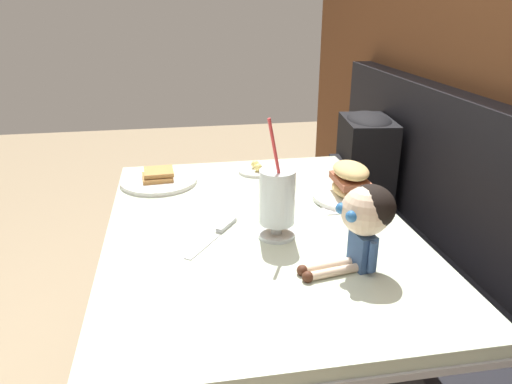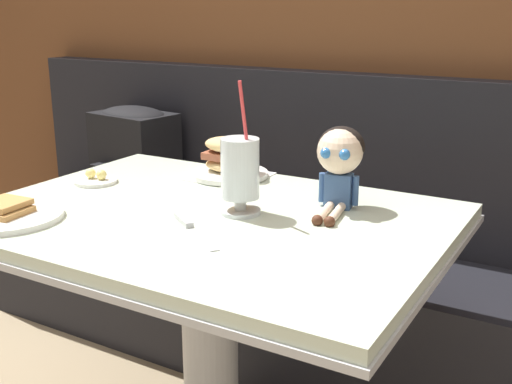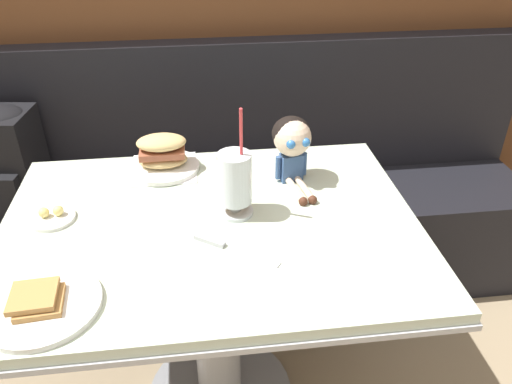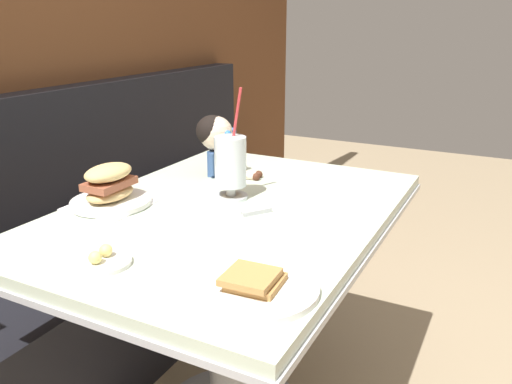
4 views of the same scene
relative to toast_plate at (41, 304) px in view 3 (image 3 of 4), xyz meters
The scene contains 8 objects.
booth_bench 1.06m from the toast_plate, 67.59° to the left, with size 2.60×0.48×1.00m.
diner_table 0.50m from the toast_plate, 36.00° to the left, with size 1.11×0.81×0.74m.
toast_plate is the anchor object (origin of this frame).
milkshake_glass 0.54m from the toast_plate, 34.67° to the left, with size 0.10×0.10×0.31m.
sandwich_plate 0.62m from the toast_plate, 67.20° to the left, with size 0.22×0.22×0.12m.
butter_saucer 0.34m from the toast_plate, 98.02° to the left, with size 0.12×0.12×0.04m.
butter_knife 0.43m from the toast_plate, 22.68° to the left, with size 0.20×0.15×0.01m.
seated_doll 0.78m from the toast_plate, 36.69° to the left, with size 0.13×0.23×0.20m.
Camera 3 is at (-0.02, -0.92, 1.52)m, focal length 35.54 mm.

